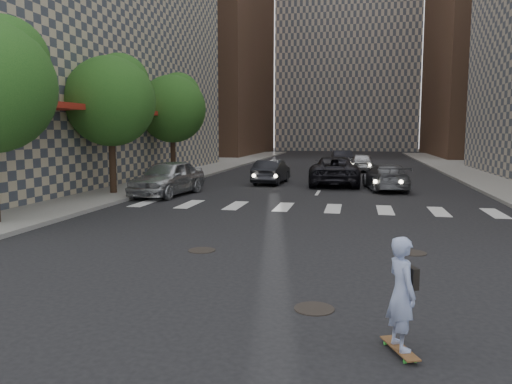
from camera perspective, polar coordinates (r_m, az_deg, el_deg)
ground at (r=11.42m, az=1.65°, el=-8.58°), size 160.00×160.00×0.00m
sidewalk_left at (r=35.04m, az=-16.49°, el=1.78°), size 13.00×80.00×0.15m
tower_left at (r=71.42m, az=-7.24°, el=20.62°), size 18.00×24.00×40.00m
tower_center at (r=91.30m, az=10.57°, el=20.10°), size 22.00×20.00×48.00m
tree_b at (r=24.77m, az=-16.07°, el=10.36°), size 4.20×4.20×6.60m
tree_c at (r=32.08m, az=-9.40°, el=9.70°), size 4.20×4.20×6.60m
manhole_a at (r=8.91m, az=6.66°, el=-13.10°), size 0.70×0.70×0.02m
manhole_b at (r=13.01m, az=-6.22°, el=-6.64°), size 0.70×0.70×0.02m
manhole_c at (r=13.28m, az=17.44°, el=-6.64°), size 0.70×0.70×0.02m
skateboarder at (r=7.22m, az=16.33°, el=-11.01°), size 0.56×0.85×1.65m
silver_sedan at (r=24.28m, az=-10.05°, el=1.63°), size 2.60×5.19×1.70m
traffic_car_a at (r=29.30m, az=1.78°, el=2.32°), size 1.71×4.29×1.39m
traffic_car_b at (r=26.96m, az=14.59°, el=1.67°), size 2.52×4.90×1.36m
traffic_car_c at (r=28.96m, az=8.97°, el=2.43°), size 2.96×6.01×1.64m
traffic_car_d at (r=38.92m, az=11.91°, el=3.36°), size 1.95×4.32×1.44m
traffic_car_e at (r=42.93m, az=9.74°, el=3.75°), size 2.07×4.62×1.47m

